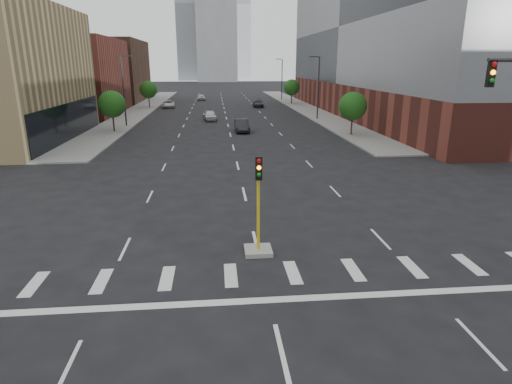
{
  "coord_description": "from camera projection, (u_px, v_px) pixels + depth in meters",
  "views": [
    {
      "loc": [
        -1.75,
        -8.34,
        8.07
      ],
      "look_at": [
        0.0,
        10.07,
        2.5
      ],
      "focal_mm": 30.0,
      "sensor_mm": 36.0,
      "label": 1
    }
  ],
  "objects": [
    {
      "name": "tower_right",
      "position": [
        232.0,
        6.0,
        247.62
      ],
      "size": [
        20.0,
        20.0,
        80.0
      ],
      "primitive_type": "cube",
      "color": "#B2B7BC",
      "rests_on": "ground"
    },
    {
      "name": "tree_left_far",
      "position": [
        148.0,
        90.0,
        79.67
      ],
      "size": [
        3.2,
        3.2,
        4.85
      ],
      "color": "#382619",
      "rests_on": "ground"
    },
    {
      "name": "sidewalk_right_far",
      "position": [
        302.0,
        107.0,
        82.31
      ],
      "size": [
        5.0,
        92.0,
        0.15
      ],
      "primitive_type": "cube",
      "color": "gray",
      "rests_on": "ground"
    },
    {
      "name": "car_distant",
      "position": [
        201.0,
        97.0,
        97.31
      ],
      "size": [
        1.78,
        4.14,
        1.39
      ],
      "primitive_type": "imported",
      "rotation": [
        0.0,
        0.0,
        0.03
      ],
      "color": "#AEAFB3",
      "rests_on": "ground"
    },
    {
      "name": "streetlight_left",
      "position": [
        124.0,
        88.0,
        55.43
      ],
      "size": [
        1.6,
        0.22,
        9.07
      ],
      "color": "#2D2D30",
      "rests_on": "ground"
    },
    {
      "name": "tree_right_far",
      "position": [
        292.0,
        87.0,
        86.98
      ],
      "size": [
        3.2,
        3.2,
        4.85
      ],
      "color": "#382619",
      "rests_on": "ground"
    },
    {
      "name": "tree_left_near",
      "position": [
        112.0,
        104.0,
        51.07
      ],
      "size": [
        3.2,
        3.2,
        4.85
      ],
      "color": "#382619",
      "rests_on": "ground"
    },
    {
      "name": "building_left_far_b",
      "position": [
        96.0,
        71.0,
        93.75
      ],
      "size": [
        20.0,
        24.0,
        13.0
      ],
      "primitive_type": "cube",
      "color": "brown",
      "rests_on": "ground"
    },
    {
      "name": "car_deep_right",
      "position": [
        258.0,
        103.0,
        82.17
      ],
      "size": [
        1.93,
        4.73,
        1.37
      ],
      "primitive_type": "imported",
      "rotation": [
        0.0,
        0.0,
        -0.0
      ],
      "color": "black",
      "rests_on": "ground"
    },
    {
      "name": "sidewalk_left_far",
      "position": [
        143.0,
        108.0,
        79.58
      ],
      "size": [
        5.0,
        92.0,
        0.15
      ],
      "primitive_type": "cube",
      "color": "gray",
      "rests_on": "ground"
    },
    {
      "name": "median_traffic_signal",
      "position": [
        258.0,
        233.0,
        18.7
      ],
      "size": [
        1.2,
        1.2,
        4.4
      ],
      "color": "#999993",
      "rests_on": "ground"
    },
    {
      "name": "building_right_main",
      "position": [
        412.0,
        44.0,
        67.13
      ],
      "size": [
        24.0,
        70.0,
        22.0
      ],
      "color": "brown",
      "rests_on": "ground"
    },
    {
      "name": "streetlight_right_b",
      "position": [
        282.0,
        78.0,
        95.99
      ],
      "size": [
        1.6,
        0.22,
        9.07
      ],
      "color": "#2D2D30",
      "rests_on": "ground"
    },
    {
      "name": "tower_mid",
      "position": [
        216.0,
        32.0,
        194.72
      ],
      "size": [
        18.0,
        18.0,
        44.0
      ],
      "primitive_type": "cube",
      "color": "slate",
      "rests_on": "ground"
    },
    {
      "name": "car_near_left",
      "position": [
        210.0,
        115.0,
        62.74
      ],
      "size": [
        2.3,
        4.57,
        1.49
      ],
      "primitive_type": "imported",
      "rotation": [
        0.0,
        0.0,
        0.13
      ],
      "color": "silver",
      "rests_on": "ground"
    },
    {
      "name": "car_far_left",
      "position": [
        168.0,
        104.0,
        81.03
      ],
      "size": [
        2.69,
        5.06,
        1.35
      ],
      "primitive_type": "imported",
      "rotation": [
        0.0,
        0.0,
        0.09
      ],
      "color": "silver",
      "rests_on": "ground"
    },
    {
      "name": "car_mid_right",
      "position": [
        242.0,
        126.0,
        52.46
      ],
      "size": [
        1.7,
        4.65,
        1.52
      ],
      "primitive_type": "imported",
      "rotation": [
        0.0,
        0.0,
        0.02
      ],
      "color": "#232228",
      "rests_on": "ground"
    },
    {
      "name": "streetlight_right_a",
      "position": [
        318.0,
        85.0,
        62.63
      ],
      "size": [
        1.6,
        0.22,
        9.07
      ],
      "color": "#2D2D30",
      "rests_on": "ground"
    },
    {
      "name": "building_left_far_a",
      "position": [
        54.0,
        77.0,
        69.11
      ],
      "size": [
        20.0,
        22.0,
        12.0
      ],
      "primitive_type": "cube",
      "color": "brown",
      "rests_on": "ground"
    },
    {
      "name": "tree_right_near",
      "position": [
        353.0,
        106.0,
        48.86
      ],
      "size": [
        3.2,
        3.2,
        4.85
      ],
      "color": "#382619",
      "rests_on": "ground"
    },
    {
      "name": "tower_left",
      "position": [
        199.0,
        6.0,
        209.3
      ],
      "size": [
        22.0,
        22.0,
        70.0
      ],
      "primitive_type": "cube",
      "color": "#B2B7BC",
      "rests_on": "ground"
    }
  ]
}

